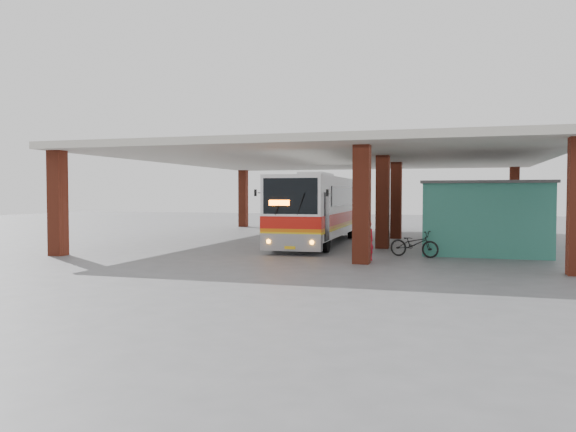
# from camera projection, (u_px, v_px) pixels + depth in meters

# --- Properties ---
(ground) EXTENTS (90.00, 90.00, 0.00)m
(ground) POSITION_uv_depth(u_px,v_px,m) (304.00, 253.00, 24.38)
(ground) COLOR #515154
(ground) RESTS_ON ground
(brick_columns) EXTENTS (20.10, 21.60, 4.35)m
(brick_columns) POSITION_uv_depth(u_px,v_px,m) (357.00, 201.00, 28.66)
(brick_columns) COLOR maroon
(brick_columns) RESTS_ON ground
(canopy_roof) EXTENTS (21.00, 23.00, 0.30)m
(canopy_roof) POSITION_uv_depth(u_px,v_px,m) (345.00, 158.00, 30.27)
(canopy_roof) COLOR beige
(canopy_roof) RESTS_ON brick_columns
(shop_building) EXTENTS (5.20, 8.20, 3.11)m
(shop_building) POSITION_uv_depth(u_px,v_px,m) (483.00, 215.00, 25.97)
(shop_building) COLOR #317B68
(shop_building) RESTS_ON ground
(coach_bus) EXTENTS (3.01, 12.45, 3.60)m
(coach_bus) POSITION_uv_depth(u_px,v_px,m) (320.00, 209.00, 28.84)
(coach_bus) COLOR white
(coach_bus) RESTS_ON ground
(motorcycle) EXTENTS (2.16, 1.27, 1.07)m
(motorcycle) POSITION_uv_depth(u_px,v_px,m) (414.00, 244.00, 22.72)
(motorcycle) COLOR black
(motorcycle) RESTS_ON ground
(pedestrian) EXTENTS (0.67, 0.65, 1.54)m
(pedestrian) POSITION_uv_depth(u_px,v_px,m) (367.00, 241.00, 21.51)
(pedestrian) COLOR red
(pedestrian) RESTS_ON ground
(red_chair) EXTENTS (0.38, 0.38, 0.72)m
(red_chair) POSITION_uv_depth(u_px,v_px,m) (432.00, 235.00, 30.11)
(red_chair) COLOR red
(red_chair) RESTS_ON ground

